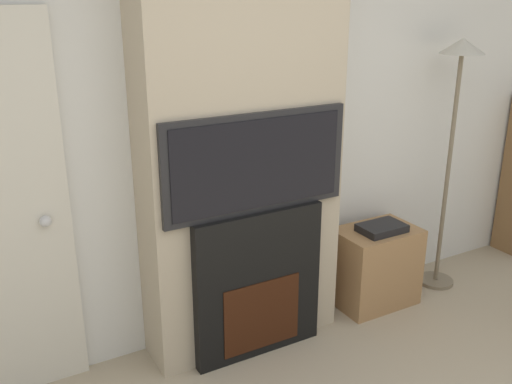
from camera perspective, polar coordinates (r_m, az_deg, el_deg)
name	(u,v)px	position (r m, az deg, el deg)	size (l,w,h in m)	color
wall_back	(226,119)	(3.34, -3.03, 7.31)	(6.00, 0.06, 2.70)	silver
chimney_breast	(242,125)	(3.17, -1.46, 6.69)	(1.17, 0.33, 2.70)	tan
fireplace	(256,283)	(3.36, 0.01, -9.11)	(0.80, 0.15, 0.90)	black
television	(256,163)	(3.07, 0.03, 2.91)	(1.10, 0.07, 0.56)	black
floor_lamp	(456,100)	(4.08, 19.40, 8.66)	(0.29, 0.29, 1.77)	#726651
media_stand	(375,265)	(4.01, 11.83, -7.18)	(0.55, 0.37, 0.59)	#997047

